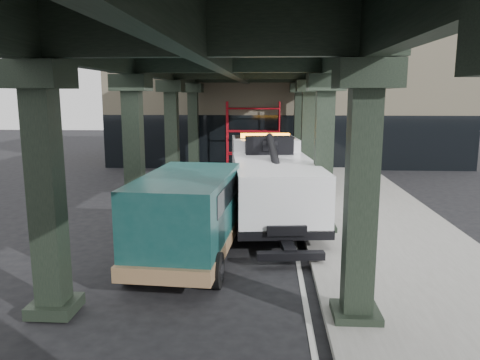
% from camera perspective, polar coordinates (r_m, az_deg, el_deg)
% --- Properties ---
extents(ground, '(90.00, 90.00, 0.00)m').
position_cam_1_polar(ground, '(13.36, -0.47, -8.81)').
color(ground, black).
rests_on(ground, ground).
extents(sidewalk, '(5.00, 40.00, 0.15)m').
position_cam_1_polar(sidewalk, '(15.64, 16.83, -6.10)').
color(sidewalk, gray).
rests_on(sidewalk, ground).
extents(lane_stripe, '(0.12, 38.00, 0.01)m').
position_cam_1_polar(lane_stripe, '(15.25, 6.47, -6.39)').
color(lane_stripe, silver).
rests_on(lane_stripe, ground).
extents(viaduct, '(7.40, 32.00, 6.40)m').
position_cam_1_polar(viaduct, '(14.68, -1.57, 14.56)').
color(viaduct, black).
rests_on(viaduct, ground).
extents(building, '(22.00, 10.00, 8.00)m').
position_cam_1_polar(building, '(32.61, 5.50, 9.65)').
color(building, '#C6B793').
rests_on(building, ground).
extents(scaffolding, '(3.08, 0.88, 4.00)m').
position_cam_1_polar(scaffolding, '(27.34, 1.61, 5.59)').
color(scaffolding, '#B50E19').
rests_on(scaffolding, ground).
extents(tow_truck, '(3.44, 9.38, 3.01)m').
position_cam_1_polar(tow_truck, '(17.05, 3.65, 0.49)').
color(tow_truck, black).
rests_on(tow_truck, ground).
extents(towed_van, '(2.69, 5.97, 2.36)m').
position_cam_1_polar(towed_van, '(12.58, -6.09, -4.04)').
color(towed_van, '#103B3A').
rests_on(towed_van, ground).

